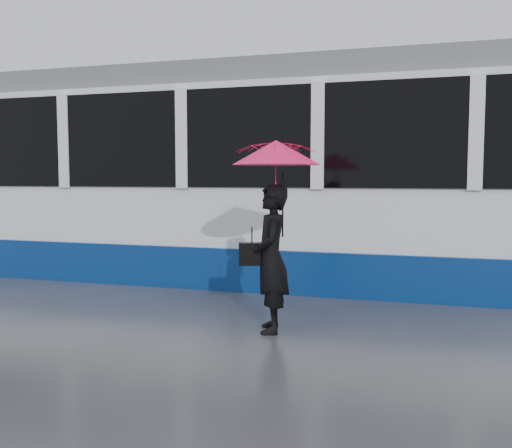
% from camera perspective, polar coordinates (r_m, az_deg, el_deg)
% --- Properties ---
extents(ground, '(90.00, 90.00, 0.00)m').
position_cam_1_polar(ground, '(7.10, -5.20, -8.71)').
color(ground, '#2D2D32').
rests_on(ground, ground).
extents(rails, '(34.00, 1.51, 0.02)m').
position_cam_1_polar(rails, '(9.41, 0.62, -5.29)').
color(rails, '#3F3D38').
rests_on(rails, ground).
extents(tram, '(26.00, 2.56, 3.35)m').
position_cam_1_polar(tram, '(8.94, 10.83, 4.59)').
color(tram, white).
rests_on(tram, ground).
extents(woman, '(0.53, 0.66, 1.57)m').
position_cam_1_polar(woman, '(6.05, 1.52, -3.46)').
color(woman, black).
rests_on(woman, ground).
extents(umbrella, '(1.16, 1.16, 1.06)m').
position_cam_1_polar(umbrella, '(5.97, 2.01, 5.44)').
color(umbrella, '#E6135F').
rests_on(umbrella, ground).
extents(handbag, '(0.30, 0.20, 0.42)m').
position_cam_1_polar(handbag, '(6.13, -0.41, -3.00)').
color(handbag, black).
rests_on(handbag, ground).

